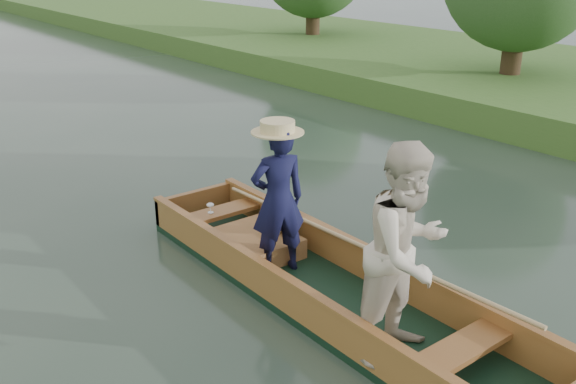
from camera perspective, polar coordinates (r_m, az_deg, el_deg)
ground at (r=6.40m, az=3.36°, el=-9.49°), size 120.00×120.00×0.00m
punt at (r=5.85m, az=4.91°, el=-5.51°), size 1.15×5.00×1.90m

